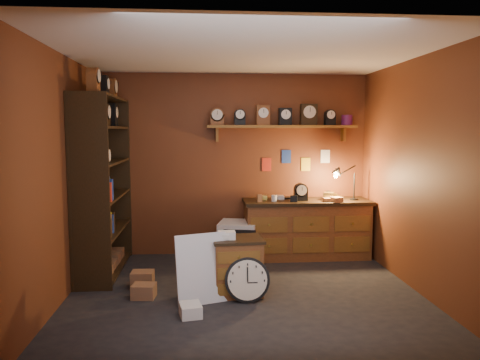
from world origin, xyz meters
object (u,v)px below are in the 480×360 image
workbench (306,225)px  low_cabinet (237,263)px  shelving_unit (101,177)px  big_round_clock (247,280)px

workbench → low_cabinet: (-1.13, -1.50, -0.12)m
shelving_unit → workbench: bearing=9.9°
workbench → low_cabinet: workbench is taller
big_round_clock → workbench: bearing=59.1°
workbench → shelving_unit: bearing=-170.1°
low_cabinet → shelving_unit: bearing=145.6°
shelving_unit → big_round_clock: (1.80, -1.25, -1.01)m
big_round_clock → shelving_unit: bearing=145.2°
low_cabinet → big_round_clock: 0.29m
low_cabinet → big_round_clock: bearing=-74.4°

